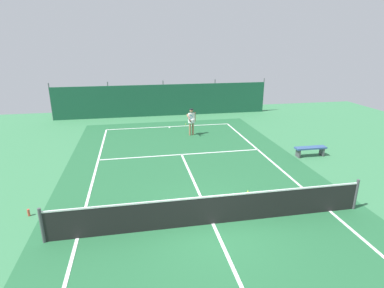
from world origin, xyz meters
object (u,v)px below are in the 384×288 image
object	(u,v)px
tennis_ball_near_player	(295,191)
tennis_ball_by_sideline	(186,124)
tennis_net	(213,210)
water_bottle	(29,213)
tennis_ball_midcourt	(248,192)
tennis_player	(191,120)
courtside_bench	(310,149)
parked_car	(211,97)

from	to	relation	value
tennis_ball_near_player	tennis_ball_by_sideline	xyz separation A→B (m)	(-2.45, 10.72, 0.00)
tennis_net	water_bottle	size ratio (longest dim) A/B	42.17
tennis_ball_midcourt	tennis_player	bearing A→B (deg)	95.22
tennis_ball_near_player	tennis_ball_by_sideline	size ratio (longest dim) A/B	1.00
water_bottle	tennis_ball_midcourt	bearing A→B (deg)	1.76
courtside_bench	water_bottle	distance (m)	12.65
water_bottle	tennis_net	bearing A→B (deg)	-15.27
tennis_ball_midcourt	courtside_bench	size ratio (longest dim) A/B	0.04
parked_car	water_bottle	xyz separation A→B (m)	(-10.34, -16.51, -0.72)
tennis_player	parked_car	bearing A→B (deg)	-126.12
tennis_net	water_bottle	bearing A→B (deg)	164.73
tennis_ball_near_player	parked_car	distance (m)	16.61
tennis_ball_by_sideline	courtside_bench	bearing A→B (deg)	-54.97
tennis_player	tennis_ball_midcourt	size ratio (longest dim) A/B	24.85
parked_car	tennis_player	bearing A→B (deg)	-110.97
tennis_ball_near_player	tennis_ball_midcourt	xyz separation A→B (m)	(-1.81, 0.30, 0.00)
water_bottle	tennis_player	bearing A→B (deg)	49.14
tennis_net	tennis_ball_midcourt	world-z (taller)	tennis_net
tennis_ball_midcourt	courtside_bench	world-z (taller)	courtside_bench
tennis_ball_near_player	tennis_ball_by_sideline	world-z (taller)	same
tennis_net	tennis_player	xyz separation A→B (m)	(1.13, 9.72, 0.45)
parked_car	water_bottle	size ratio (longest dim) A/B	17.58
tennis_ball_midcourt	water_bottle	size ratio (longest dim) A/B	0.28
tennis_player	tennis_ball_by_sideline	distance (m)	2.71
tennis_player	tennis_ball_by_sideline	world-z (taller)	tennis_player
parked_car	tennis_ball_midcourt	bearing A→B (deg)	-98.47
tennis_ball_midcourt	parked_car	bearing A→B (deg)	80.91
tennis_net	tennis_ball_midcourt	bearing A→B (deg)	44.82
tennis_ball_near_player	parked_car	xyz separation A→B (m)	(0.80, 16.57, 0.81)
tennis_ball_by_sideline	water_bottle	world-z (taller)	water_bottle
tennis_ball_midcourt	water_bottle	bearing A→B (deg)	-178.24
courtside_bench	water_bottle	xyz separation A→B (m)	(-12.19, -3.38, -0.25)
tennis_player	parked_car	xyz separation A→B (m)	(3.32, 8.40, -0.12)
tennis_player	tennis_ball_near_player	distance (m)	8.60
tennis_net	parked_car	distance (m)	18.66
parked_car	courtside_bench	distance (m)	13.27
parked_car	tennis_ball_near_player	bearing A→B (deg)	-92.14
tennis_net	water_bottle	xyz separation A→B (m)	(-5.88, 1.61, -0.39)
tennis_ball_midcourt	water_bottle	world-z (taller)	water_bottle
tennis_net	water_bottle	distance (m)	6.11
tennis_player	tennis_ball_by_sideline	bearing A→B (deg)	-106.28
courtside_bench	water_bottle	size ratio (longest dim) A/B	6.67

